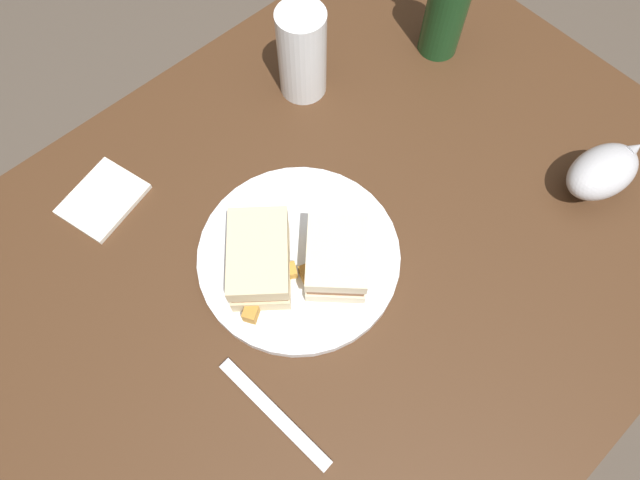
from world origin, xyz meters
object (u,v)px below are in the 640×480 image
object	(u,v)px
gravy_boat	(603,171)
sandwich_half_right	(337,257)
plate	(299,256)
sandwich_half_left	(260,259)
fork	(274,413)
pint_glass	(302,58)
napkin	(103,199)

from	to	relation	value
gravy_boat	sandwich_half_right	bearing A→B (deg)	156.92
plate	sandwich_half_left	world-z (taller)	sandwich_half_left
plate	gravy_boat	size ratio (longest dim) A/B	2.08
fork	pint_glass	bearing A→B (deg)	129.65
sandwich_half_right	napkin	world-z (taller)	sandwich_half_right
plate	napkin	world-z (taller)	plate
plate	fork	distance (m)	0.21
plate	pint_glass	xyz separation A→B (m)	(0.20, 0.22, 0.06)
sandwich_half_left	gravy_boat	distance (m)	0.49
sandwich_half_left	fork	xyz separation A→B (m)	(-0.11, -0.15, -0.04)
plate	pint_glass	bearing A→B (deg)	47.24
plate	napkin	xyz separation A→B (m)	(-0.15, 0.26, -0.00)
pint_glass	napkin	distance (m)	0.36
pint_glass	napkin	bearing A→B (deg)	173.73
sandwich_half_right	napkin	distance (m)	0.36
plate	fork	bearing A→B (deg)	-139.76
plate	gravy_boat	xyz separation A→B (m)	(0.39, -0.20, 0.04)
sandwich_half_left	napkin	bearing A→B (deg)	112.20
plate	pint_glass	world-z (taller)	pint_glass
sandwich_half_right	pint_glass	bearing A→B (deg)	56.28
napkin	fork	bearing A→B (deg)	-91.34
gravy_boat	fork	world-z (taller)	gravy_boat
napkin	gravy_boat	bearing A→B (deg)	-40.56
sandwich_half_left	napkin	distance (m)	0.27
sandwich_half_right	fork	bearing A→B (deg)	-154.63
plate	pint_glass	distance (m)	0.31
fork	sandwich_half_right	bearing A→B (deg)	110.65
plate	napkin	distance (m)	0.30
plate	sandwich_half_left	distance (m)	0.07
sandwich_half_right	fork	size ratio (longest dim) A/B	0.71
plate	sandwich_half_right	world-z (taller)	sandwich_half_right
pint_glass	fork	xyz separation A→B (m)	(-0.36, -0.36, -0.06)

